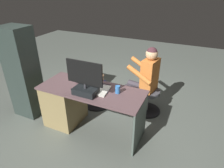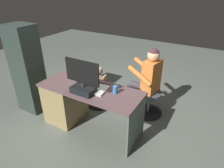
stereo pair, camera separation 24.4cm
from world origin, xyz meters
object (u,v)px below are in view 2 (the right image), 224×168
(desk, at_px, (70,100))
(computer_mouse, at_px, (79,80))
(tv_remote, at_px, (75,86))
(teddy_bear, at_px, (99,76))
(cup, at_px, (115,90))
(visitor_chair, at_px, (149,101))
(keyboard, at_px, (95,84))
(office_chair_teddy, at_px, (99,92))
(monitor, at_px, (83,82))
(person, at_px, (146,77))

(desk, bearing_deg, computer_mouse, -137.53)
(tv_remote, relative_size, teddy_bear, 0.46)
(cup, bearing_deg, computer_mouse, -3.91)
(visitor_chair, bearing_deg, keyboard, 47.22)
(visitor_chair, bearing_deg, office_chair_teddy, 10.30)
(desk, xyz_separation_m, tv_remote, (-0.20, 0.08, 0.34))
(tv_remote, height_order, teddy_bear, teddy_bear)
(desk, relative_size, keyboard, 3.66)
(tv_remote, height_order, visitor_chair, tv_remote)
(monitor, height_order, keyboard, monitor)
(desk, relative_size, tv_remote, 10.24)
(tv_remote, bearing_deg, person, -106.28)
(cup, xyz_separation_m, visitor_chair, (-0.25, -0.76, -0.52))
(desk, distance_m, visitor_chair, 1.32)
(keyboard, bearing_deg, person, -129.58)
(monitor, height_order, visitor_chair, monitor)
(office_chair_teddy, xyz_separation_m, person, (-0.83, -0.15, 0.45))
(monitor, relative_size, visitor_chair, 1.07)
(monitor, distance_m, visitor_chair, 1.31)
(desk, height_order, person, person)
(desk, height_order, teddy_bear, teddy_bear)
(office_chair_teddy, xyz_separation_m, visitor_chair, (-0.91, -0.17, 0.02))
(computer_mouse, distance_m, person, 1.09)
(desk, relative_size, monitor, 2.95)
(computer_mouse, height_order, teddy_bear, teddy_bear)
(monitor, bearing_deg, person, -120.25)
(cup, distance_m, tv_remote, 0.60)
(desk, bearing_deg, monitor, 160.62)
(keyboard, distance_m, office_chair_teddy, 0.76)
(computer_mouse, xyz_separation_m, office_chair_teddy, (-0.01, -0.55, -0.50))
(desk, bearing_deg, teddy_bear, -100.43)
(keyboard, height_order, cup, cup)
(office_chair_teddy, relative_size, teddy_bear, 1.62)
(office_chair_teddy, xyz_separation_m, teddy_bear, (0.00, -0.01, 0.34))
(desk, bearing_deg, keyboard, -161.37)
(tv_remote, bearing_deg, monitor, -173.38)
(keyboard, distance_m, person, 0.87)
(cup, xyz_separation_m, person, (-0.17, -0.74, -0.09))
(keyboard, relative_size, computer_mouse, 4.38)
(keyboard, bearing_deg, tv_remote, 46.57)
(cup, bearing_deg, visitor_chair, -108.03)
(teddy_bear, bearing_deg, person, -170.46)
(cup, height_order, visitor_chair, cup)
(visitor_chair, bearing_deg, desk, 38.36)
(cup, bearing_deg, person, -102.71)
(keyboard, bearing_deg, desk, 18.63)
(computer_mouse, xyz_separation_m, cup, (-0.67, 0.05, 0.04))
(keyboard, relative_size, tv_remote, 2.80)
(computer_mouse, height_order, tv_remote, computer_mouse)
(monitor, height_order, office_chair_teddy, monitor)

